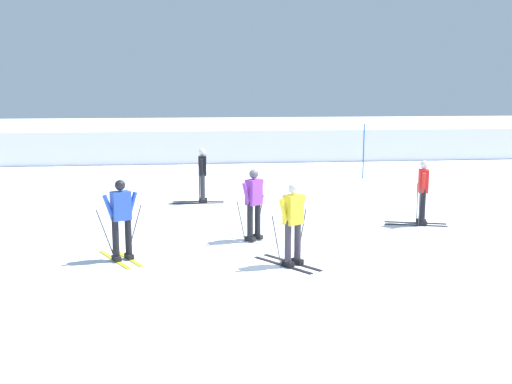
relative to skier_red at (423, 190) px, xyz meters
name	(u,v)px	position (x,y,z in m)	size (l,w,h in m)	color
ground_plane	(281,249)	(-4.06, -1.92, -0.92)	(120.00, 120.00, 0.00)	white
far_snow_ridge	(222,139)	(-4.06, 18.44, -0.14)	(80.00, 9.99, 1.56)	white
skier_red	(423,190)	(0.00, 0.00, 0.00)	(1.64, 0.96, 1.71)	black
skier_yellow	(293,222)	(-4.05, -3.24, 0.00)	(1.24, 1.51, 1.71)	black
skier_purple	(254,203)	(-4.60, -1.14, 0.00)	(1.38, 1.41, 1.71)	silver
skier_blue	(121,218)	(-7.52, -2.44, 0.00)	(1.07, 1.59, 1.71)	gold
skier_black	(202,174)	(-5.63, 3.79, 0.00)	(1.62, 1.00, 1.71)	black
trail_marker_pole	(364,151)	(0.88, 8.09, 0.17)	(0.05, 0.05, 2.17)	#1E56AD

